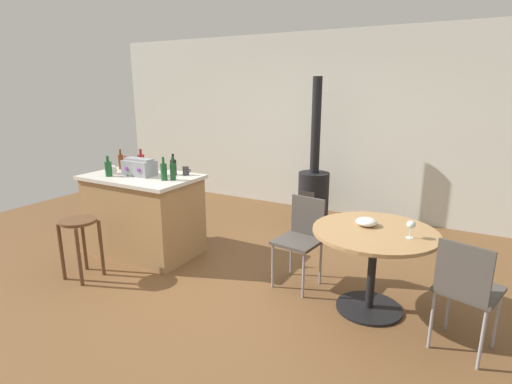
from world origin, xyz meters
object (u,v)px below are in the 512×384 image
Objects in this scene: bottle_5 at (141,161)px; cup_2 at (186,171)px; cup_0 at (113,170)px; bottle_6 at (173,171)px; wood_stove at (314,187)px; bottle_3 at (173,167)px; wooden_stool at (80,234)px; bottle_1 at (121,161)px; bottle_2 at (108,168)px; toolbox at (139,167)px; kitchen_island at (144,214)px; bottle_0 at (126,166)px; dining_table at (373,249)px; bottle_4 at (164,171)px; folding_chair_far at (301,235)px; folding_chair_near at (466,287)px; cup_1 at (130,166)px; serving_bowl at (366,222)px; wine_glass at (411,225)px.

cup_2 is at bearing -0.76° from bottle_5.
cup_2 is (0.78, 0.36, 0.00)m from cup_0.
bottle_6 is (0.73, -0.27, 0.00)m from bottle_5.
bottle_6 is at bearing -112.64° from wood_stove.
bottle_3 is 0.57m from bottle_5.
bottle_1 is at bearing 112.12° from wooden_stool.
wood_stove is 8.86× the size of bottle_2.
toolbox is at bearing -123.19° from wood_stove.
bottle_0 is (-0.28, 0.04, 0.54)m from kitchen_island.
bottle_4 is at bearing -178.49° from dining_table.
dining_table is 2.82× the size of toolbox.
folding_chair_far is at bearing 0.21° from bottle_1.
dining_table is 0.77m from folding_chair_near.
cup_1 is (-0.27, 0.98, 0.50)m from wooden_stool.
wood_stove is 2.41m from bottle_5.
serving_bowl is (2.63, 0.88, 0.31)m from wooden_stool.
toolbox reaches higher than wooden_stool.
bottle_5 reaches higher than dining_table.
kitchen_island is 1.48× the size of folding_chair_far.
cup_2 is 2.50m from wine_glass.
bottle_0 reaches higher than wooden_stool.
kitchen_island is 0.62m from cup_0.
toolbox is at bearing -148.20° from bottle_3.
bottle_4 reaches higher than cup_0.
bottle_4 is (0.41, -0.05, 0.00)m from toolbox.
folding_chair_near is at bearing -4.89° from bottle_0.
bottle_5 is at bearing 44.89° from cup_1.
bottle_0 is 2.82m from serving_bowl.
folding_chair_far is 1.54m from cup_2.
folding_chair_near is 0.58m from wine_glass.
kitchen_island is at bearing 14.76° from cup_0.
serving_bowl is at bearing 1.83° from kitchen_island.
bottle_5 reaches higher than wooden_stool.
wooden_stool is 2.22m from folding_chair_far.
bottle_3 reaches higher than wine_glass.
kitchen_island is 5.09× the size of bottle_4.
bottle_1 reaches higher than cup_1.
kitchen_island is 11.80× the size of cup_1.
wood_stove reaches higher than bottle_5.
bottle_0 is at bearing -164.75° from bottle_3.
folding_chair_far is at bearing 172.14° from serving_bowl.
folding_chair_near is 3.57× the size of bottle_5.
bottle_3 is at bearing 174.71° from wine_glass.
wooden_stool is at bearing -81.08° from bottle_5.
toolbox is at bearing 179.22° from wine_glass.
toolbox is at bearing -27.67° from cup_1.
kitchen_island reaches higher than wine_glass.
bottle_3 reaches higher than toolbox.
cup_1 is (-0.01, 0.27, -0.00)m from cup_0.
wooden_stool is 0.60× the size of dining_table.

